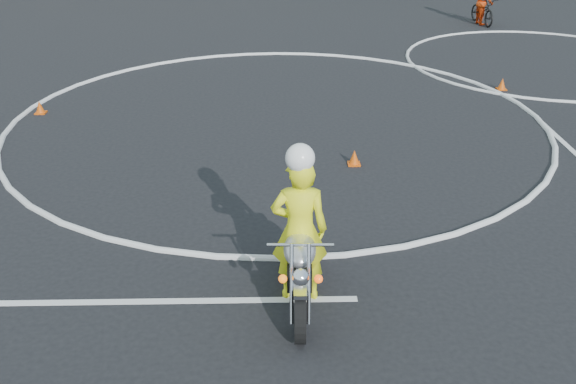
{
  "coord_description": "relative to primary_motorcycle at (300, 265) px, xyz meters",
  "views": [
    {
      "loc": [
        -0.07,
        -10.96,
        5.05
      ],
      "look_at": [
        0.1,
        -2.99,
        1.1
      ],
      "focal_mm": 40.0,
      "sensor_mm": 36.0,
      "label": 1
    }
  ],
  "objects": [
    {
      "name": "rider_second_grp",
      "position": [
        7.54,
        17.47,
        0.06
      ],
      "size": [
        0.88,
        1.93,
        1.8
      ],
      "rotation": [
        0.0,
        0.0,
        0.13
      ],
      "color": "black",
      "rests_on": "ground"
    },
    {
      "name": "ground",
      "position": [
        -0.23,
        4.03,
        -0.58
      ],
      "size": [
        120.0,
        120.0,
        0.0
      ],
      "primitive_type": "plane",
      "color": "black",
      "rests_on": "ground"
    },
    {
      "name": "rider_primary_grp",
      "position": [
        -0.0,
        0.14,
        0.49
      ],
      "size": [
        0.74,
        0.5,
        2.2
      ],
      "rotation": [
        0.0,
        0.0,
        -0.03
      ],
      "color": "#FCFF1A",
      "rests_on": "ground"
    },
    {
      "name": "course_markings",
      "position": [
        1.94,
        8.39,
        -0.57
      ],
      "size": [
        19.05,
        19.05,
        0.12
      ],
      "color": "silver",
      "rests_on": "ground"
    },
    {
      "name": "primary_motorcycle",
      "position": [
        0.0,
        0.0,
        0.0
      ],
      "size": [
        0.79,
        2.26,
        1.19
      ],
      "rotation": [
        0.0,
        0.0,
        -0.03
      ],
      "color": "black",
      "rests_on": "ground"
    },
    {
      "name": "traffic_cones",
      "position": [
        4.7,
        6.68,
        -0.44
      ],
      "size": [
        19.07,
        14.24,
        0.3
      ],
      "color": "#DA4F0B",
      "rests_on": "ground"
    }
  ]
}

